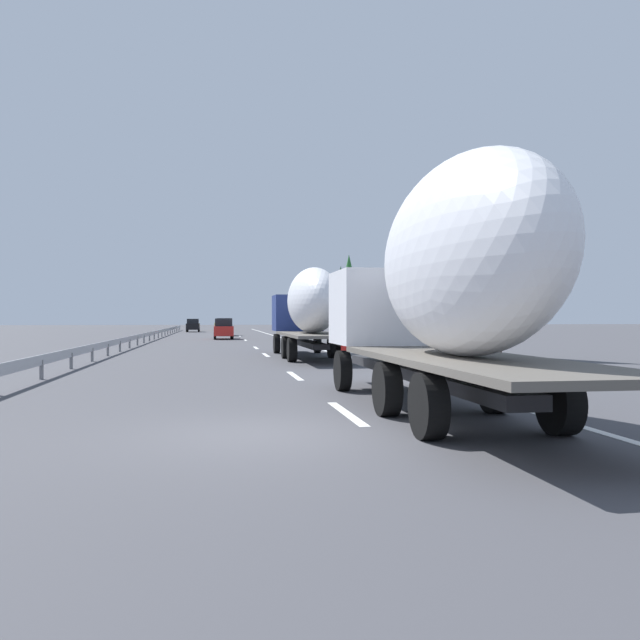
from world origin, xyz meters
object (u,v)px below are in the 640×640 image
at_px(car_yellow_coupe, 221,324).
at_px(car_black_suv, 193,325).
at_px(truck_trailing, 443,279).
at_px(car_white_van, 225,327).
at_px(truck_lead, 309,308).
at_px(car_red_compact, 223,329).
at_px(road_sign, 311,316).

height_order(car_yellow_coupe, car_black_suv, car_yellow_coupe).
distance_m(truck_trailing, car_white_van, 57.29).
height_order(car_black_suv, car_white_van, car_white_van).
bearing_deg(car_yellow_coupe, truck_lead, -177.06).
bearing_deg(truck_lead, car_black_suv, 7.07).
height_order(car_red_compact, car_white_van, car_white_van).
height_order(car_red_compact, car_yellow_coupe, car_yellow_coupe).
bearing_deg(road_sign, car_black_suv, 14.99).
distance_m(car_red_compact, car_black_suv, 30.87).
distance_m(truck_trailing, car_yellow_coupe, 85.99).
height_order(truck_lead, car_red_compact, truck_lead).
xyz_separation_m(truck_trailing, car_red_compact, (45.86, 3.60, -1.73)).
distance_m(car_yellow_coupe, car_black_suv, 10.12).
bearing_deg(car_red_compact, truck_trailing, -175.51).
bearing_deg(truck_trailing, car_yellow_coupe, 2.33).
bearing_deg(car_black_suv, car_yellow_coupe, -21.97).
height_order(truck_trailing, car_white_van, truck_trailing).
xyz_separation_m(truck_lead, car_red_compact, (28.06, 3.60, -1.46)).
distance_m(car_black_suv, car_white_van, 19.74).
xyz_separation_m(car_white_van, road_sign, (-19.42, -6.43, 1.09)).
bearing_deg(car_black_suv, road_sign, -165.01).
bearing_deg(car_red_compact, car_black_suv, 6.85).
xyz_separation_m(car_red_compact, car_black_suv, (30.65, 3.68, -0.00)).
relative_size(truck_trailing, car_white_van, 3.00).
relative_size(truck_lead, truck_trailing, 1.02).
height_order(truck_trailing, car_black_suv, truck_trailing).
height_order(car_red_compact, road_sign, road_sign).
relative_size(car_white_van, road_sign, 1.38).
height_order(car_red_compact, car_black_suv, car_red_compact).
height_order(car_black_suv, road_sign, road_sign).
xyz_separation_m(car_black_suv, road_sign, (-38.77, -10.38, 1.12)).
xyz_separation_m(truck_lead, car_white_van, (39.36, 3.33, -1.43)).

